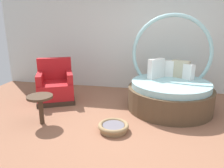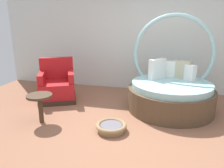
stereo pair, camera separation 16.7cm
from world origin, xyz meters
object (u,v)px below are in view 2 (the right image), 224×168
(round_daybed, at_px, (171,90))
(side_table, at_px, (40,100))
(red_armchair, at_px, (57,86))
(pet_basket, at_px, (111,127))

(round_daybed, relative_size, side_table, 3.68)
(red_armchair, relative_size, pet_basket, 2.08)
(round_daybed, relative_size, red_armchair, 1.80)
(round_daybed, bearing_deg, pet_basket, -126.94)
(round_daybed, height_order, pet_basket, round_daybed)
(round_daybed, xyz_separation_m, red_armchair, (-2.52, -0.08, -0.06))
(round_daybed, height_order, side_table, round_daybed)
(red_armchair, height_order, pet_basket, red_armchair)
(side_table, bearing_deg, red_armchair, 103.88)
(pet_basket, relative_size, side_table, 0.98)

